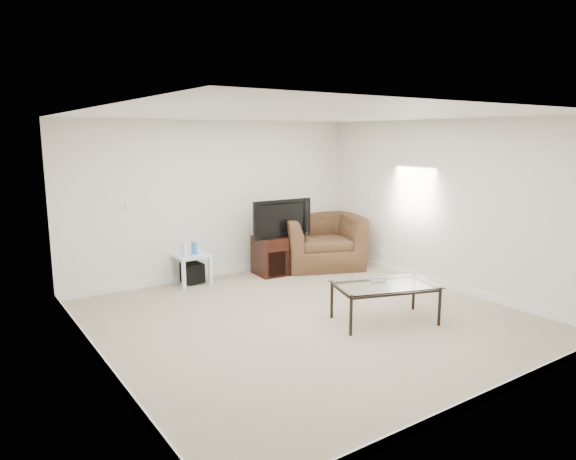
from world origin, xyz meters
TOP-DOWN VIEW (x-y plane):
  - floor at (0.00, 0.00)m, footprint 5.00×5.00m
  - ceiling at (0.00, 0.00)m, footprint 5.00×5.00m
  - wall_back at (0.00, 2.50)m, footprint 5.00×0.02m
  - wall_left at (-2.50, 0.00)m, footprint 0.02×5.00m
  - wall_right at (2.50, 0.00)m, footprint 0.02×5.00m
  - plate_back at (-1.40, 2.49)m, footprint 0.12×0.02m
  - plate_right_switch at (2.49, 1.60)m, footprint 0.02×0.09m
  - plate_right_outlet at (2.49, 1.30)m, footprint 0.02×0.08m
  - tv_stand at (0.88, 2.05)m, footprint 0.80×0.58m
  - dvd_player at (0.88, 2.01)m, footprint 0.48×0.35m
  - television at (0.88, 2.02)m, footprint 1.00×0.22m
  - side_table at (-0.58, 2.28)m, footprint 0.50×0.50m
  - subwoofer at (-0.55, 2.30)m, footprint 0.30×0.30m
  - game_console at (-0.69, 2.26)m, footprint 0.06×0.16m
  - game_case at (-0.52, 2.26)m, footprint 0.06×0.14m
  - recliner at (1.76, 2.05)m, footprint 1.61×1.34m
  - coffee_table at (0.71, -0.59)m, footprint 1.39×1.05m
  - remote at (0.70, -0.48)m, footprint 0.20×0.14m

SIDE VIEW (x-z plane):
  - floor at x=0.00m, z-range 0.00..0.00m
  - subwoofer at x=-0.55m, z-range 0.02..0.31m
  - side_table at x=-0.58m, z-range 0.00..0.47m
  - coffee_table at x=0.71m, z-range 0.00..0.48m
  - plate_right_outlet at x=2.49m, z-range 0.24..0.36m
  - tv_stand at x=0.88m, z-range 0.00..0.64m
  - remote at x=0.70m, z-range 0.48..0.51m
  - dvd_player at x=0.88m, z-range 0.50..0.56m
  - game_case at x=-0.52m, z-range 0.47..0.66m
  - game_console at x=-0.69m, z-range 0.47..0.69m
  - recliner at x=1.76m, z-range 0.00..1.20m
  - television at x=0.88m, z-range 0.64..1.25m
  - wall_back at x=0.00m, z-range 0.00..2.50m
  - wall_left at x=-2.50m, z-range 0.00..2.50m
  - wall_right at x=2.50m, z-range 0.00..2.50m
  - plate_back at x=-1.40m, z-range 1.19..1.31m
  - plate_right_switch at x=2.49m, z-range 1.19..1.31m
  - ceiling at x=0.00m, z-range 2.50..2.50m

